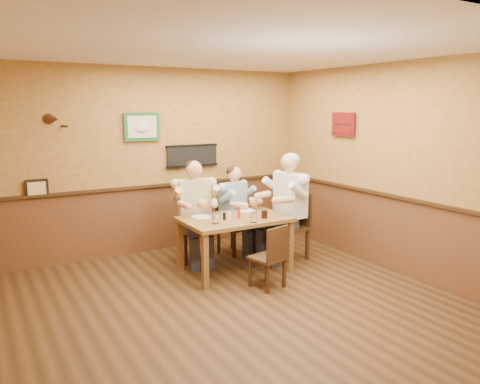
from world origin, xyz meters
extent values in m
plane|color=#35210F|center=(0.00, 0.00, 0.00)|extent=(5.00, 5.00, 0.00)
cube|color=silver|center=(0.00, 0.00, 2.80)|extent=(5.00, 5.00, 0.02)
cube|color=#B4853F|center=(0.00, 2.50, 1.40)|extent=(5.00, 0.02, 2.80)
cube|color=#B4853F|center=(0.00, -2.50, 1.40)|extent=(5.00, 0.02, 2.80)
cube|color=#B4853F|center=(2.50, 0.00, 1.40)|extent=(0.02, 5.00, 2.80)
cube|color=brown|center=(0.00, 2.48, 0.50)|extent=(5.00, 0.02, 1.00)
cube|color=brown|center=(2.48, 0.00, 0.50)|extent=(0.02, 5.00, 1.00)
cube|color=black|center=(0.61, 2.46, 1.45)|extent=(0.88, 0.03, 0.34)
cube|color=#1E582A|center=(-0.20, 2.46, 1.92)|extent=(0.54, 0.03, 0.42)
cube|color=black|center=(-1.70, 2.46, 1.12)|extent=(0.30, 0.03, 0.26)
cube|color=maroon|center=(2.46, 1.05, 1.95)|extent=(0.03, 0.48, 0.36)
cube|color=brown|center=(0.56, 1.01, 0.72)|extent=(1.40, 0.90, 0.05)
cube|color=brown|center=(-0.08, 0.62, 0.35)|extent=(0.07, 0.07, 0.70)
cube|color=brown|center=(1.20, 0.62, 0.35)|extent=(0.07, 0.07, 0.70)
cube|color=brown|center=(-0.08, 1.40, 0.35)|extent=(0.07, 0.07, 0.70)
cube|color=brown|center=(1.20, 1.40, 0.35)|extent=(0.07, 0.07, 0.70)
cylinder|color=white|center=(0.18, 0.84, 0.82)|extent=(0.11, 0.11, 0.13)
cylinder|color=white|center=(0.63, 0.64, 0.81)|extent=(0.10, 0.10, 0.13)
cylinder|color=black|center=(0.87, 0.77, 0.80)|extent=(0.10, 0.10, 0.11)
cylinder|color=red|center=(0.59, 0.96, 0.84)|extent=(0.06, 0.06, 0.18)
cylinder|color=white|center=(0.44, 0.94, 0.80)|extent=(0.05, 0.05, 0.09)
cylinder|color=black|center=(0.37, 0.97, 0.80)|extent=(0.04, 0.04, 0.09)
cylinder|color=silver|center=(0.16, 1.22, 0.76)|extent=(0.33, 0.33, 0.02)
cylinder|color=silver|center=(0.88, 1.26, 0.76)|extent=(0.26, 0.26, 0.02)
camera|label=1|loc=(-2.46, -4.30, 2.20)|focal=35.00mm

